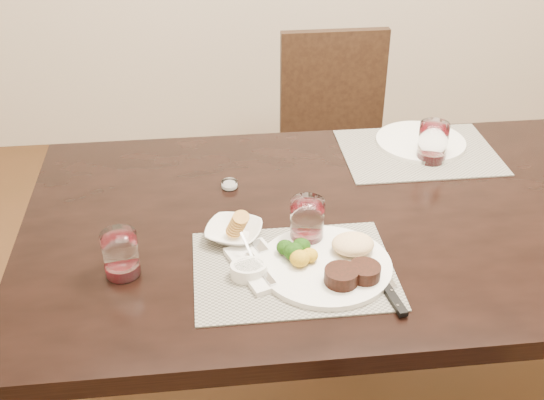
{
  "coord_description": "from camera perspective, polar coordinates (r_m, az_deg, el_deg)",
  "views": [
    {
      "loc": [
        -0.53,
        -1.45,
        1.72
      ],
      "look_at": [
        -0.36,
        -0.01,
        0.82
      ],
      "focal_mm": 45.0,
      "sensor_mm": 36.0,
      "label": 1
    }
  ],
  "objects": [
    {
      "name": "cracker_bowl",
      "position": [
        1.67,
        -3.2,
        -2.67
      ],
      "size": [
        0.17,
        0.17,
        0.06
      ],
      "rotation": [
        0.0,
        0.0,
        -0.36
      ],
      "color": "silver",
      "rests_on": "placemat_near"
    },
    {
      "name": "steak_knife",
      "position": [
        1.53,
        9.94,
        -7.62
      ],
      "size": [
        0.04,
        0.23,
        0.01
      ],
      "rotation": [
        0.0,
        0.0,
        0.16
      ],
      "color": "silver",
      "rests_on": "placemat_near"
    },
    {
      "name": "wine_glass_near",
      "position": [
        1.64,
        2.95,
        -1.97
      ],
      "size": [
        0.08,
        0.08,
        0.11
      ],
      "rotation": [
        0.0,
        0.0,
        -0.2
      ],
      "color": "white",
      "rests_on": "placemat_near"
    },
    {
      "name": "napkin_fork",
      "position": [
        1.58,
        -1.04,
        -5.5
      ],
      "size": [
        0.16,
        0.21,
        0.02
      ],
      "rotation": [
        0.0,
        0.0,
        0.36
      ],
      "color": "silver",
      "rests_on": "placemat_near"
    },
    {
      "name": "wine_glass_far",
      "position": [
        2.05,
        13.29,
        4.58
      ],
      "size": [
        0.09,
        0.09,
        0.12
      ],
      "rotation": [
        0.0,
        0.0,
        0.16
      ],
      "color": "white",
      "rests_on": "placemat_far"
    },
    {
      "name": "dining_table",
      "position": [
        1.87,
        11.13,
        -3.1
      ],
      "size": [
        2.0,
        1.0,
        0.75
      ],
      "color": "black",
      "rests_on": "ground"
    },
    {
      "name": "placemat_near",
      "position": [
        1.58,
        1.83,
        -5.85
      ],
      "size": [
        0.46,
        0.34,
        0.0
      ],
      "primitive_type": "cube",
      "color": "gray",
      "rests_on": "dining_table"
    },
    {
      "name": "wine_glass_side",
      "position": [
        1.58,
        -12.52,
        -4.62
      ],
      "size": [
        0.08,
        0.08,
        0.11
      ],
      "rotation": [
        0.0,
        0.0,
        0.34
      ],
      "color": "white",
      "rests_on": "dining_table"
    },
    {
      "name": "placemat_far",
      "position": [
        2.11,
        12.15,
        3.95
      ],
      "size": [
        0.46,
        0.34,
        0.0
      ],
      "primitive_type": "cube",
      "color": "gray",
      "rests_on": "dining_table"
    },
    {
      "name": "chair_far",
      "position": [
        2.72,
        5.38,
        5.3
      ],
      "size": [
        0.42,
        0.42,
        0.9
      ],
      "color": "black",
      "rests_on": "ground"
    },
    {
      "name": "far_plate",
      "position": [
        2.16,
        12.32,
        4.8
      ],
      "size": [
        0.27,
        0.27,
        0.01
      ],
      "primitive_type": "cylinder",
      "color": "silver",
      "rests_on": "placemat_far"
    },
    {
      "name": "dinner_plate",
      "position": [
        1.58,
        5.05,
        -5.21
      ],
      "size": [
        0.31,
        0.31,
        0.05
      ],
      "rotation": [
        0.0,
        0.0,
        0.32
      ],
      "color": "silver",
      "rests_on": "placemat_near"
    },
    {
      "name": "salt_cellar",
      "position": [
        1.89,
        -3.58,
        1.27
      ],
      "size": [
        0.04,
        0.04,
        0.02
      ],
      "rotation": [
        0.0,
        0.0,
        -0.24
      ],
      "color": "white",
      "rests_on": "dining_table"
    },
    {
      "name": "sauce_ramekin",
      "position": [
        1.55,
        -1.95,
        -5.83
      ],
      "size": [
        0.08,
        0.13,
        0.07
      ],
      "rotation": [
        0.0,
        0.0,
        0.41
      ],
      "color": "silver",
      "rests_on": "placemat_near"
    }
  ]
}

